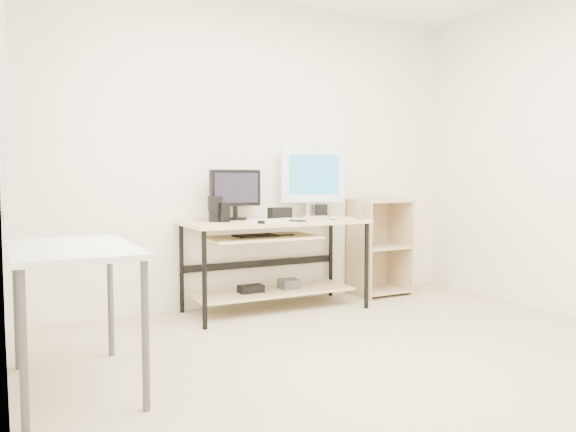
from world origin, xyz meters
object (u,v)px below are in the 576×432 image
Objects in this scene: side_table at (73,261)px; audio_controller at (224,212)px; black_monitor at (235,191)px; desk at (272,246)px; shelf_unit at (377,246)px; white_imac at (313,177)px.

audio_controller is (1.24, 1.07, 0.16)m from side_table.
side_table is 6.53× the size of audio_controller.
desk is at bearing -42.61° from black_monitor.
shelf_unit is at bearing -13.09° from audio_controller.
side_table is 2.20× the size of black_monitor.
shelf_unit is at bearing 10.69° from white_imac.
black_monitor is 0.74× the size of white_imac.
white_imac is 4.01× the size of audio_controller.
side_table is (-1.65, -1.06, 0.13)m from desk.
black_monitor reaches higher than side_table.
audio_controller is (-0.17, -0.18, -0.16)m from black_monitor.
desk is at bearing 32.65° from side_table.
white_imac is (0.72, -0.02, 0.12)m from black_monitor.
audio_controller is at bearing -138.37° from black_monitor.
black_monitor is 2.96× the size of audio_controller.
white_imac reaches higher than side_table.
side_table is 2.50m from white_imac.
desk is 1.50× the size of side_table.
black_monitor is at bearing 41.56° from side_table.
audio_controller is (-0.89, -0.16, -0.28)m from white_imac.
white_imac is at bearing 179.39° from shelf_unit.
shelf_unit is 1.52m from black_monitor.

